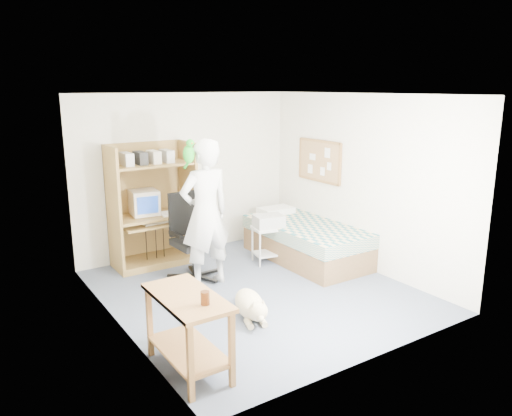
# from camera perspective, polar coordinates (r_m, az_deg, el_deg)

# --- Properties ---
(floor) EXTENTS (4.00, 4.00, 0.00)m
(floor) POSITION_cam_1_polar(r_m,az_deg,el_deg) (6.58, 0.09, -9.45)
(floor) COLOR #495263
(floor) RESTS_ON ground
(wall_back) EXTENTS (3.60, 0.02, 2.50)m
(wall_back) POSITION_cam_1_polar(r_m,az_deg,el_deg) (7.91, -7.93, 3.85)
(wall_back) COLOR silver
(wall_back) RESTS_ON floor
(wall_right) EXTENTS (0.02, 4.00, 2.50)m
(wall_right) POSITION_cam_1_polar(r_m,az_deg,el_deg) (7.32, 11.95, 2.89)
(wall_right) COLOR silver
(wall_right) RESTS_ON floor
(wall_left) EXTENTS (0.02, 4.00, 2.50)m
(wall_left) POSITION_cam_1_polar(r_m,az_deg,el_deg) (5.44, -15.93, -1.07)
(wall_left) COLOR silver
(wall_left) RESTS_ON floor
(ceiling) EXTENTS (3.60, 4.00, 0.02)m
(ceiling) POSITION_cam_1_polar(r_m,az_deg,el_deg) (6.05, 0.10, 12.88)
(ceiling) COLOR white
(ceiling) RESTS_ON wall_back
(computer_hutch) EXTENTS (1.20, 0.63, 1.80)m
(computer_hutch) POSITION_cam_1_polar(r_m,az_deg,el_deg) (7.49, -11.79, -0.22)
(computer_hutch) COLOR olive
(computer_hutch) RESTS_ON floor
(bed) EXTENTS (1.02, 2.02, 0.66)m
(bed) POSITION_cam_1_polar(r_m,az_deg,el_deg) (7.67, 5.68, -3.79)
(bed) COLOR brown
(bed) RESTS_ON floor
(side_desk) EXTENTS (0.50, 1.00, 0.75)m
(side_desk) POSITION_cam_1_polar(r_m,az_deg,el_deg) (4.73, -7.79, -12.72)
(side_desk) COLOR brown
(side_desk) RESTS_ON floor
(corkboard) EXTENTS (0.04, 0.94, 0.66)m
(corkboard) POSITION_cam_1_polar(r_m,az_deg,el_deg) (7.92, 7.26, 5.35)
(corkboard) COLOR olive
(corkboard) RESTS_ON wall_right
(office_chair) EXTENTS (0.66, 0.66, 1.18)m
(office_chair) POSITION_cam_1_polar(r_m,az_deg,el_deg) (6.93, -7.31, -4.62)
(office_chair) COLOR black
(office_chair) RESTS_ON floor
(person) EXTENTS (0.73, 0.50, 1.95)m
(person) POSITION_cam_1_polar(r_m,az_deg,el_deg) (6.53, -5.82, -0.64)
(person) COLOR silver
(person) RESTS_ON floor
(parrot) EXTENTS (0.14, 0.25, 0.40)m
(parrot) POSITION_cam_1_polar(r_m,az_deg,el_deg) (6.30, -7.67, 6.29)
(parrot) COLOR #178413
(parrot) RESTS_ON person
(dog) EXTENTS (0.48, 0.93, 0.36)m
(dog) POSITION_cam_1_polar(r_m,az_deg,el_deg) (5.82, -0.61, -11.02)
(dog) COLOR #CEBA8A
(dog) RESTS_ON floor
(printer_cart) EXTENTS (0.53, 0.46, 0.55)m
(printer_cart) POSITION_cam_1_polar(r_m,az_deg,el_deg) (7.49, 1.46, -3.54)
(printer_cart) COLOR silver
(printer_cart) RESTS_ON floor
(printer) EXTENTS (0.48, 0.40, 0.18)m
(printer) POSITION_cam_1_polar(r_m,az_deg,el_deg) (7.41, 1.47, -1.51)
(printer) COLOR #AAAAA5
(printer) RESTS_ON printer_cart
(crt_monitor) EXTENTS (0.42, 0.44, 0.36)m
(crt_monitor) POSITION_cam_1_polar(r_m,az_deg,el_deg) (7.43, -12.66, 0.64)
(crt_monitor) COLOR beige
(crt_monitor) RESTS_ON computer_hutch
(keyboard) EXTENTS (0.46, 0.20, 0.03)m
(keyboard) POSITION_cam_1_polar(r_m,az_deg,el_deg) (7.39, -11.15, -1.58)
(keyboard) COLOR beige
(keyboard) RESTS_ON computer_hutch
(pencil_cup) EXTENTS (0.08, 0.08, 0.12)m
(pencil_cup) POSITION_cam_1_polar(r_m,az_deg,el_deg) (7.54, -9.10, -0.01)
(pencil_cup) COLOR gold
(pencil_cup) RESTS_ON computer_hutch
(drink_glass) EXTENTS (0.08, 0.08, 0.12)m
(drink_glass) POSITION_cam_1_polar(r_m,az_deg,el_deg) (4.41, -5.83, -10.19)
(drink_glass) COLOR #421F0A
(drink_glass) RESTS_ON side_desk
(floor_box_a) EXTENTS (0.27, 0.23, 0.10)m
(floor_box_a) POSITION_cam_1_polar(r_m,az_deg,el_deg) (4.89, -6.59, -17.64)
(floor_box_a) COLOR white
(floor_box_a) RESTS_ON floor
(floor_box_b) EXTENTS (0.18, 0.22, 0.08)m
(floor_box_b) POSITION_cam_1_polar(r_m,az_deg,el_deg) (5.22, -7.13, -15.64)
(floor_box_b) COLOR #ADADA8
(floor_box_b) RESTS_ON floor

